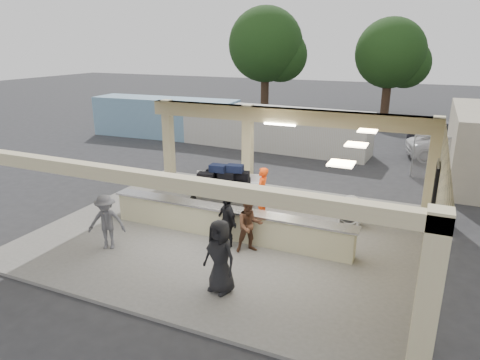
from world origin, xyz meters
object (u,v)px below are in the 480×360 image
at_px(passenger_b, 227,221).
at_px(passenger_d, 220,256).
at_px(container_white, 273,129).
at_px(baggage_counter, 227,222).
at_px(luggage_cart, 222,183).
at_px(passenger_c, 106,222).
at_px(car_white_a, 456,148).
at_px(car_dark, 452,138).
at_px(baggage_handler, 262,192).
at_px(container_blue, 165,118).
at_px(passenger_a, 249,226).
at_px(drum_fan, 350,210).

bearing_deg(passenger_b, passenger_d, -33.86).
bearing_deg(container_white, passenger_b, -72.65).
bearing_deg(container_white, baggage_counter, -73.32).
bearing_deg(luggage_cart, passenger_c, -118.10).
height_order(baggage_counter, passenger_d, passenger_d).
xyz_separation_m(baggage_counter, car_white_a, (6.99, 13.60, 0.10)).
distance_m(car_white_a, car_dark, 1.95).
bearing_deg(baggage_handler, car_dark, 152.82).
distance_m(car_dark, container_blue, 17.57).
distance_m(passenger_a, passenger_c, 4.24).
bearing_deg(car_dark, baggage_counter, -167.75).
relative_size(drum_fan, container_white, 0.09).
distance_m(baggage_counter, drum_fan, 4.22).
height_order(baggage_counter, luggage_cart, luggage_cart).
height_order(passenger_b, passenger_d, passenger_d).
bearing_deg(luggage_cart, baggage_counter, -72.09).
bearing_deg(drum_fan, passenger_b, -115.99).
relative_size(luggage_cart, passenger_d, 1.53).
bearing_deg(passenger_b, container_blue, 163.96).
xyz_separation_m(baggage_counter, container_white, (-2.79, 12.17, 0.62)).
distance_m(baggage_handler, car_white_a, 13.32).
xyz_separation_m(car_white_a, container_white, (-9.78, -1.43, 0.53)).
bearing_deg(passenger_c, baggage_handler, 26.00).
relative_size(passenger_b, passenger_d, 0.86).
bearing_deg(container_blue, drum_fan, -38.69).
bearing_deg(passenger_d, passenger_c, -174.05).
height_order(drum_fan, passenger_b, passenger_b).
bearing_deg(baggage_handler, passenger_a, 11.57).
bearing_deg(passenger_b, baggage_handler, 121.79).
height_order(baggage_counter, passenger_c, passenger_c).
height_order(car_white_a, container_white, container_white).
height_order(passenger_a, passenger_d, passenger_d).
height_order(baggage_handler, car_dark, baggage_handler).
bearing_deg(container_white, passenger_c, -86.70).
bearing_deg(container_blue, passenger_b, -53.37).
distance_m(luggage_cart, passenger_c, 5.00).
xyz_separation_m(passenger_a, passenger_c, (-3.95, -1.54, 0.03)).
relative_size(baggage_counter, drum_fan, 7.92).
distance_m(passenger_b, car_white_a, 15.68).
relative_size(car_dark, container_blue, 0.49).
height_order(luggage_cart, passenger_a, passenger_a).
xyz_separation_m(baggage_handler, container_blue, (-10.90, 10.51, 0.27)).
distance_m(baggage_counter, container_blue, 16.36).
relative_size(passenger_d, car_dark, 0.40).
xyz_separation_m(luggage_cart, passenger_d, (2.66, -5.49, 0.12)).
xyz_separation_m(passenger_d, car_dark, (5.61, 18.42, -0.25)).
bearing_deg(luggage_cart, drum_fan, -12.81).
height_order(car_dark, container_white, container_white).
xyz_separation_m(baggage_handler, passenger_d, (0.79, -4.90, 0.04)).
bearing_deg(passenger_a, container_white, 70.29).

